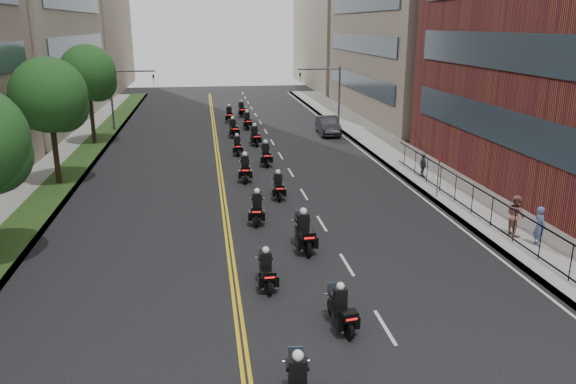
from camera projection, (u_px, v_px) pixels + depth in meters
name	position (u px, v px, depth m)	size (l,w,h in m)	color
sidewalk_right	(418.00, 167.00, 38.34)	(4.00, 90.00, 0.15)	gray
sidewalk_left	(50.00, 181.00, 34.93)	(4.00, 90.00, 0.15)	gray
grass_strip	(63.00, 179.00, 35.02)	(2.00, 90.00, 0.04)	#193B15
building_right_far	(356.00, 0.00, 86.18)	(15.00, 28.00, 26.00)	gray
iron_fence	(503.00, 218.00, 25.64)	(0.05, 28.00, 1.50)	black
street_trees	(25.00, 115.00, 27.56)	(4.40, 38.40, 7.98)	#332316
traffic_signal_right	(330.00, 87.00, 53.05)	(4.09, 0.20, 5.60)	#3F3F44
traffic_signal_left	(122.00, 91.00, 50.35)	(4.09, 0.20, 5.60)	#3F3F44
motorcycle_1	(341.00, 311.00, 17.95)	(0.64, 2.11, 1.56)	black
motorcycle_2	(266.00, 272.00, 20.79)	(0.49, 2.13, 1.57)	black
motorcycle_3	(304.00, 234.00, 24.22)	(0.60, 2.54, 1.87)	black
motorcycle_4	(257.00, 209.00, 27.63)	(0.69, 2.32, 1.71)	black
motorcycle_5	(278.00, 187.00, 31.48)	(0.52, 2.21, 1.63)	black
motorcycle_6	(245.00, 169.00, 35.04)	(0.62, 2.47, 1.82)	black
motorcycle_7	(266.00, 155.00, 38.88)	(0.55, 2.41, 1.78)	black
motorcycle_8	(237.00, 146.00, 42.04)	(0.50, 2.18, 1.61)	black
motorcycle_9	(255.00, 136.00, 45.35)	(0.64, 2.43, 1.79)	black
motorcycle_10	(233.00, 129.00, 48.50)	(0.73, 2.46, 1.82)	black
motorcycle_11	(247.00, 122.00, 52.28)	(0.57, 2.43, 1.79)	black
motorcycle_12	(229.00, 115.00, 55.75)	(0.57, 2.50, 1.85)	black
motorcycle_13	(242.00, 110.00, 59.34)	(0.62, 2.41, 1.78)	black
parked_sedan	(328.00, 126.00, 49.79)	(1.67, 4.79, 1.58)	black
pedestrian_a	(540.00, 226.00, 24.32)	(0.64, 0.42, 1.76)	#4E5E8F
pedestrian_b	(515.00, 215.00, 25.51)	(0.91, 0.71, 1.88)	#975F52
pedestrian_c	(423.00, 166.00, 35.29)	(0.86, 0.36, 1.46)	#3A3B42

